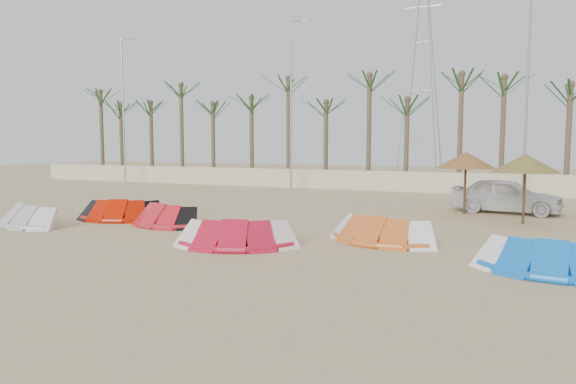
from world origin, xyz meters
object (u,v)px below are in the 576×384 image
at_px(kite_red_left, 126,209).
at_px(parasol_mid, 525,163).
at_px(kite_orange, 382,228).
at_px(kite_red_right, 241,232).
at_px(kite_grey, 36,213).
at_px(kite_blue, 550,255).
at_px(kite_red_mid, 169,214).
at_px(car, 506,196).
at_px(parasol_left, 466,160).

xyz_separation_m(kite_red_left, parasol_mid, (14.72, 5.18, 1.90)).
relative_size(kite_red_left, kite_orange, 1.00).
xyz_separation_m(kite_red_right, kite_orange, (3.71, 2.37, -0.00)).
bearing_deg(kite_orange, parasol_mid, 54.14).
xyz_separation_m(kite_grey, kite_blue, (17.45, -0.22, -0.00)).
height_order(kite_red_mid, parasol_mid, parasol_mid).
height_order(kite_grey, kite_red_left, same).
xyz_separation_m(kite_red_mid, car, (11.59, 8.78, 0.36)).
height_order(kite_orange, kite_blue, same).
distance_m(kite_blue, parasol_left, 10.37).
distance_m(kite_orange, car, 9.45).
height_order(kite_blue, parasol_left, parasol_left).
bearing_deg(car, kite_blue, -167.36).
relative_size(kite_orange, parasol_mid, 1.41).
distance_m(kite_red_right, parasol_mid, 11.36).
bearing_deg(parasol_mid, kite_orange, -125.86).
bearing_deg(parasol_mid, car, 102.13).
xyz_separation_m(kite_red_left, kite_orange, (10.63, -0.48, 0.00)).
relative_size(kite_blue, car, 0.75).
bearing_deg(kite_red_right, kite_grey, 177.37).
bearing_deg(kite_blue, car, 96.09).
height_order(kite_red_left, car, car).
distance_m(kite_grey, kite_red_mid, 5.08).
distance_m(kite_red_mid, parasol_left, 12.69).
bearing_deg(parasol_left, kite_orange, -103.21).
xyz_separation_m(kite_red_left, kite_red_right, (6.92, -2.85, 0.00)).
bearing_deg(kite_red_left, kite_blue, -9.89).
bearing_deg(kite_grey, kite_red_left, 47.49).
bearing_deg(kite_grey, kite_red_right, -2.63).
height_order(kite_red_right, parasol_left, parasol_left).
xyz_separation_m(kite_red_right, kite_blue, (8.30, 0.20, -0.00)).
bearing_deg(kite_red_left, kite_grey, -132.51).
bearing_deg(parasol_left, kite_blue, -74.06).
bearing_deg(parasol_left, kite_red_right, -118.82).
xyz_separation_m(kite_red_right, parasol_mid, (7.81, 8.04, 1.90)).
bearing_deg(kite_red_left, kite_red_right, -22.40).
bearing_deg(car, kite_orange, 165.30).
height_order(kite_red_left, kite_red_right, same).
bearing_deg(kite_red_mid, car, 37.13).
height_order(kite_grey, kite_orange, same).
bearing_deg(kite_grey, car, 33.43).
bearing_deg(kite_red_mid, kite_orange, -0.16).
xyz_separation_m(kite_red_left, kite_blue, (15.22, -2.65, -0.00)).
relative_size(kite_grey, kite_red_left, 1.05).
relative_size(kite_red_left, car, 0.82).
bearing_deg(parasol_left, kite_grey, -146.82).
relative_size(kite_blue, parasol_left, 1.27).
bearing_deg(kite_orange, kite_grey, -171.39).
distance_m(kite_red_left, kite_red_mid, 2.50).
relative_size(kite_grey, kite_red_mid, 1.14).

